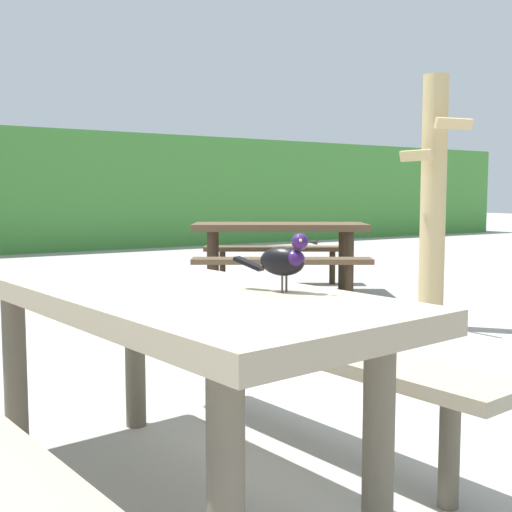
% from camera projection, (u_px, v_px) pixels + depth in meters
% --- Properties ---
extents(ground_plane, '(60.00, 60.00, 0.00)m').
position_uv_depth(ground_plane, '(213.00, 468.00, 2.48)').
color(ground_plane, '#A3A099').
extents(picnic_table_foreground, '(1.86, 1.89, 0.74)m').
position_uv_depth(picnic_table_foreground, '(165.00, 340.00, 2.17)').
color(picnic_table_foreground, gray).
rests_on(picnic_table_foreground, ground).
extents(bird_grackle, '(0.16, 0.27, 0.18)m').
position_uv_depth(bird_grackle, '(285.00, 259.00, 1.99)').
color(bird_grackle, black).
rests_on(bird_grackle, picnic_table_foreground).
extents(picnic_table_mid_right, '(2.35, 2.34, 0.74)m').
position_uv_depth(picnic_table_mid_right, '(279.00, 241.00, 6.84)').
color(picnic_table_mid_right, brown).
rests_on(picnic_table_mid_right, ground).
extents(stalk_post_right_side, '(0.37, 0.41, 1.95)m').
position_uv_depth(stalk_post_right_side, '(433.00, 202.00, 5.02)').
color(stalk_post_right_side, tan).
rests_on(stalk_post_right_side, ground).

